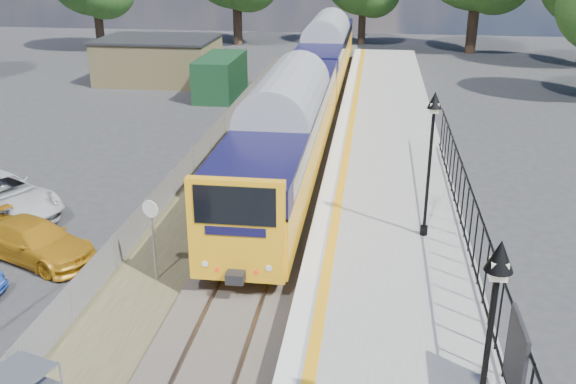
% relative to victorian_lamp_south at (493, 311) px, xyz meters
% --- Properties ---
extents(ground, '(120.00, 120.00, 0.00)m').
position_rel_victorian_lamp_south_xyz_m(ground, '(-5.50, 4.00, -4.30)').
color(ground, '#2D2D30').
rests_on(ground, ground).
extents(track_bed, '(5.90, 80.00, 0.29)m').
position_rel_victorian_lamp_south_xyz_m(track_bed, '(-5.97, 13.67, -4.21)').
color(track_bed, '#473F38').
rests_on(track_bed, ground).
extents(platform, '(5.00, 70.00, 0.90)m').
position_rel_victorian_lamp_south_xyz_m(platform, '(-1.30, 12.00, -3.85)').
color(platform, gray).
rests_on(platform, ground).
extents(platform_edge, '(0.90, 70.00, 0.01)m').
position_rel_victorian_lamp_south_xyz_m(platform_edge, '(-3.36, 12.00, -3.39)').
color(platform_edge, silver).
rests_on(platform_edge, platform).
extents(victorian_lamp_south, '(0.44, 0.44, 4.60)m').
position_rel_victorian_lamp_south_xyz_m(victorian_lamp_south, '(0.00, 0.00, 0.00)').
color(victorian_lamp_south, black).
rests_on(victorian_lamp_south, platform).
extents(victorian_lamp_north, '(0.44, 0.44, 4.60)m').
position_rel_victorian_lamp_south_xyz_m(victorian_lamp_north, '(-0.20, 10.00, 0.00)').
color(victorian_lamp_north, black).
rests_on(victorian_lamp_north, platform).
extents(palisade_fence, '(0.12, 26.00, 2.00)m').
position_rel_victorian_lamp_south_xyz_m(palisade_fence, '(1.05, 6.24, -2.46)').
color(palisade_fence, black).
rests_on(palisade_fence, platform).
extents(wire_fence, '(0.06, 52.00, 1.20)m').
position_rel_victorian_lamp_south_xyz_m(wire_fence, '(-9.70, 16.00, -3.70)').
color(wire_fence, '#999EA3').
rests_on(wire_fence, ground).
extents(outbuilding, '(10.80, 10.10, 3.12)m').
position_rel_victorian_lamp_south_xyz_m(outbuilding, '(-16.41, 35.21, -2.78)').
color(outbuilding, tan).
rests_on(outbuilding, ground).
extents(train, '(2.82, 40.83, 3.51)m').
position_rel_victorian_lamp_south_xyz_m(train, '(-5.50, 27.00, -1.96)').
color(train, '#F2A515').
rests_on(train, ground).
extents(speed_sign, '(0.52, 0.18, 2.66)m').
position_rel_victorian_lamp_south_xyz_m(speed_sign, '(-8.21, 7.49, -2.50)').
color(speed_sign, '#999EA3').
rests_on(speed_sign, ground).
extents(car_yellow, '(4.74, 3.34, 1.27)m').
position_rel_victorian_lamp_south_xyz_m(car_yellow, '(-12.51, 8.38, -3.66)').
color(car_yellow, '#BF8116').
rests_on(car_yellow, ground).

